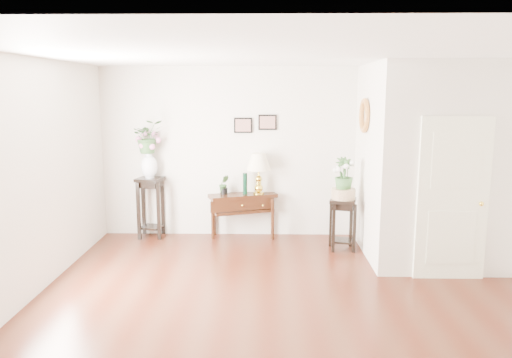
{
  "coord_description": "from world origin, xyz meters",
  "views": [
    {
      "loc": [
        -0.27,
        -5.46,
        2.4
      ],
      "look_at": [
        -0.41,
        1.3,
        1.21
      ],
      "focal_mm": 35.0,
      "sensor_mm": 36.0,
      "label": 1
    }
  ],
  "objects_px": {
    "table_lamp": "(259,173)",
    "plant_stand_a": "(151,207)",
    "plant_stand_b": "(342,224)",
    "console_table": "(243,216)"
  },
  "relations": [
    {
      "from": "console_table",
      "to": "plant_stand_b",
      "type": "distance_m",
      "value": 1.67
    },
    {
      "from": "console_table",
      "to": "table_lamp",
      "type": "height_order",
      "value": "table_lamp"
    },
    {
      "from": "table_lamp",
      "to": "plant_stand_a",
      "type": "height_order",
      "value": "table_lamp"
    },
    {
      "from": "console_table",
      "to": "plant_stand_a",
      "type": "relative_size",
      "value": 1.1
    },
    {
      "from": "console_table",
      "to": "plant_stand_b",
      "type": "xyz_separation_m",
      "value": [
        1.55,
        -0.62,
        0.03
      ]
    },
    {
      "from": "table_lamp",
      "to": "plant_stand_a",
      "type": "xyz_separation_m",
      "value": [
        -1.79,
        0.0,
        -0.58
      ]
    },
    {
      "from": "plant_stand_a",
      "to": "plant_stand_b",
      "type": "bearing_deg",
      "value": -11.3
    },
    {
      "from": "console_table",
      "to": "table_lamp",
      "type": "relative_size",
      "value": 1.61
    },
    {
      "from": "console_table",
      "to": "plant_stand_a",
      "type": "bearing_deg",
      "value": 160.71
    },
    {
      "from": "console_table",
      "to": "plant_stand_b",
      "type": "height_order",
      "value": "plant_stand_b"
    }
  ]
}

